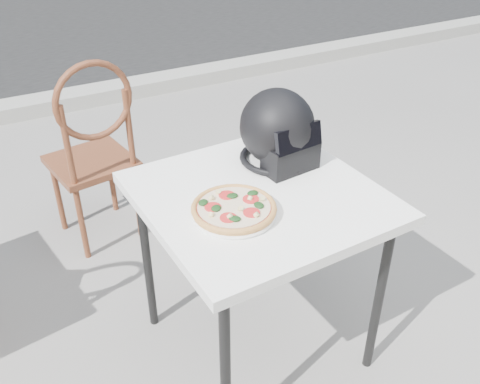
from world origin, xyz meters
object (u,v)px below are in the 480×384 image
plate (234,213)px  cafe_chair_main (94,145)px  helmet (278,132)px  cafe_table_main (259,209)px  pizza (234,208)px

plate → cafe_chair_main: (-0.20, 1.12, -0.21)m
helmet → cafe_chair_main: helmet is taller
plate → helmet: size_ratio=0.93×
cafe_table_main → plate: 0.19m
plate → cafe_chair_main: cafe_chair_main is taller
pizza → helmet: bearing=37.4°
cafe_chair_main → cafe_table_main: bearing=99.6°
helmet → cafe_table_main: bearing=-142.7°
cafe_table_main → pizza: 0.20m
plate → pizza: bearing=71.0°
cafe_table_main → cafe_chair_main: (-0.35, 1.04, -0.13)m
plate → pizza: size_ratio=1.00×
cafe_chair_main → plate: bearing=91.3°
pizza → cafe_chair_main: 1.16m
cafe_table_main → cafe_chair_main: cafe_chair_main is taller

